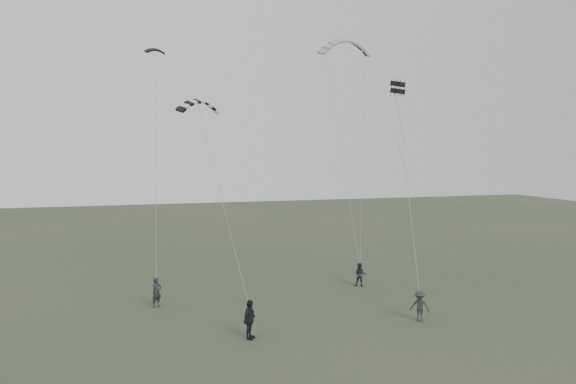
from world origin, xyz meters
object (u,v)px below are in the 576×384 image
object	(u,v)px
flyer_left	(157,292)
kite_dark_small	(155,50)
flyer_center	(249,320)
kite_pale_large	(345,41)
flyer_right	(360,275)
flyer_far	(420,306)
kite_striped	(199,101)
kite_box	(398,88)

from	to	relation	value
flyer_left	kite_dark_small	distance (m)	15.50
flyer_center	kite_pale_large	distance (m)	26.61
flyer_right	flyer_left	bearing A→B (deg)	-142.49
flyer_right	flyer_far	world-z (taller)	flyer_far
flyer_far	kite_striped	world-z (taller)	kite_striped
flyer_left	kite_pale_large	bearing A→B (deg)	-2.35
flyer_center	kite_pale_large	bearing A→B (deg)	2.10
kite_striped	kite_box	world-z (taller)	kite_box
kite_box	flyer_far	bearing A→B (deg)	-139.19
flyer_center	kite_pale_large	size ratio (longest dim) A/B	0.44
flyer_left	flyer_center	world-z (taller)	flyer_center
flyer_right	kite_pale_large	world-z (taller)	kite_pale_large
flyer_right	flyer_far	xyz separation A→B (m)	(-0.08, -8.08, 0.03)
flyer_center	kite_dark_small	bearing A→B (deg)	55.18
flyer_center	kite_striped	distance (m)	13.52
kite_dark_small	kite_box	size ratio (longest dim) A/B	1.74
flyer_right	kite_pale_large	bearing A→B (deg)	107.78
flyer_right	kite_pale_large	xyz separation A→B (m)	(2.23, 8.33, 17.33)
kite_pale_large	kite_striped	xyz separation A→B (m)	(-13.17, -9.14, -5.95)
flyer_left	kite_box	world-z (taller)	kite_box
flyer_right	kite_dark_small	size ratio (longest dim) A/B	1.27
kite_dark_small	kite_pale_large	world-z (taller)	kite_pale_large
flyer_left	kite_striped	xyz separation A→B (m)	(2.66, 0.32, 11.31)
flyer_left	kite_box	bearing A→B (deg)	-38.67
kite_pale_large	kite_striped	world-z (taller)	kite_pale_large
flyer_left	kite_box	distance (m)	19.39
kite_striped	flyer_far	bearing A→B (deg)	-57.62
flyer_center	kite_dark_small	size ratio (longest dim) A/B	1.52
flyer_center	kite_striped	bearing A→B (deg)	47.99
flyer_center	kite_striped	world-z (taller)	kite_striped
kite_striped	kite_box	xyz separation A→B (m)	(12.24, -1.74, 1.01)
flyer_left	flyer_far	size ratio (longest dim) A/B	1.05
flyer_far	kite_striped	bearing A→B (deg)	-169.59
flyer_far	flyer_left	bearing A→B (deg)	-162.99
flyer_far	kite_dark_small	world-z (taller)	kite_dark_small
kite_striped	kite_box	bearing A→B (deg)	-31.92
flyer_right	flyer_center	size ratio (longest dim) A/B	0.83
kite_dark_small	kite_pale_large	xyz separation A→B (m)	(15.41, 5.19, 2.37)
kite_striped	flyer_center	bearing A→B (deg)	-103.42
kite_dark_small	kite_striped	size ratio (longest dim) A/B	0.48
kite_pale_large	flyer_left	bearing A→B (deg)	-151.47
flyer_center	kite_striped	size ratio (longest dim) A/B	0.72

